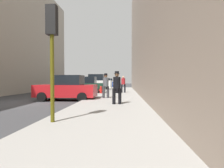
{
  "coord_description": "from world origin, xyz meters",
  "views": [
    {
      "loc": [
        6.73,
        -10.63,
        1.47
      ],
      "look_at": [
        5.54,
        6.26,
        1.06
      ],
      "focal_mm": 28.0,
      "sensor_mm": 36.0,
      "label": 1
    }
  ],
  "objects_px": {
    "parked_red_hatchback": "(67,88)",
    "parked_gray_coupe": "(108,82)",
    "parked_blue_sedan": "(102,83)",
    "pedestrian_with_beanie": "(106,84)",
    "rolling_suitcase": "(118,90)",
    "parked_dark_green_sedan": "(85,86)",
    "traffic_light": "(52,38)",
    "parked_white_van": "(96,83)",
    "fire_hydrant": "(101,90)",
    "pedestrian_with_fedora": "(117,86)",
    "parked_silver_sedan": "(105,83)",
    "pedestrian_in_red_jacket": "(123,83)"
  },
  "relations": [
    {
      "from": "parked_red_hatchback",
      "to": "parked_gray_coupe",
      "type": "bearing_deg",
      "value": 90.0
    },
    {
      "from": "parked_red_hatchback",
      "to": "parked_blue_sedan",
      "type": "height_order",
      "value": "same"
    },
    {
      "from": "pedestrian_with_beanie",
      "to": "rolling_suitcase",
      "type": "bearing_deg",
      "value": 82.22
    },
    {
      "from": "parked_dark_green_sedan",
      "to": "traffic_light",
      "type": "bearing_deg",
      "value": -81.73
    },
    {
      "from": "parked_red_hatchback",
      "to": "pedestrian_with_beanie",
      "type": "relative_size",
      "value": 2.37
    },
    {
      "from": "parked_gray_coupe",
      "to": "parked_blue_sedan",
      "type": "bearing_deg",
      "value": -90.0
    },
    {
      "from": "parked_white_van",
      "to": "fire_hydrant",
      "type": "bearing_deg",
      "value": -76.81
    },
    {
      "from": "parked_dark_green_sedan",
      "to": "rolling_suitcase",
      "type": "distance_m",
      "value": 3.48
    },
    {
      "from": "pedestrian_with_beanie",
      "to": "pedestrian_with_fedora",
      "type": "bearing_deg",
      "value": -73.38
    },
    {
      "from": "parked_red_hatchback",
      "to": "parked_dark_green_sedan",
      "type": "bearing_deg",
      "value": 90.0
    },
    {
      "from": "parked_gray_coupe",
      "to": "pedestrian_with_beanie",
      "type": "height_order",
      "value": "pedestrian_with_beanie"
    },
    {
      "from": "traffic_light",
      "to": "pedestrian_with_fedora",
      "type": "bearing_deg",
      "value": 66.1
    },
    {
      "from": "parked_silver_sedan",
      "to": "parked_blue_sedan",
      "type": "bearing_deg",
      "value": -90.0
    },
    {
      "from": "parked_silver_sedan",
      "to": "pedestrian_with_beanie",
      "type": "height_order",
      "value": "pedestrian_with_beanie"
    },
    {
      "from": "parked_dark_green_sedan",
      "to": "pedestrian_with_fedora",
      "type": "xyz_separation_m",
      "value": [
        3.69,
        -8.61,
        0.29
      ]
    },
    {
      "from": "pedestrian_with_beanie",
      "to": "rolling_suitcase",
      "type": "height_order",
      "value": "pedestrian_with_beanie"
    },
    {
      "from": "parked_silver_sedan",
      "to": "pedestrian_with_beanie",
      "type": "relative_size",
      "value": 2.39
    },
    {
      "from": "pedestrian_in_red_jacket",
      "to": "parked_dark_green_sedan",
      "type": "bearing_deg",
      "value": -178.69
    },
    {
      "from": "parked_blue_sedan",
      "to": "pedestrian_in_red_jacket",
      "type": "relative_size",
      "value": 2.48
    },
    {
      "from": "parked_white_van",
      "to": "rolling_suitcase",
      "type": "height_order",
      "value": "parked_white_van"
    },
    {
      "from": "parked_red_hatchback",
      "to": "parked_gray_coupe",
      "type": "xyz_separation_m",
      "value": [
        -0.0,
        31.39,
        0.0
      ]
    },
    {
      "from": "parked_red_hatchback",
      "to": "traffic_light",
      "type": "height_order",
      "value": "traffic_light"
    },
    {
      "from": "parked_gray_coupe",
      "to": "rolling_suitcase",
      "type": "relative_size",
      "value": 4.08
    },
    {
      "from": "pedestrian_with_beanie",
      "to": "pedestrian_with_fedora",
      "type": "xyz_separation_m",
      "value": [
        0.94,
        -3.14,
        0.0
      ]
    },
    {
      "from": "parked_white_van",
      "to": "parked_blue_sedan",
      "type": "relative_size",
      "value": 1.1
    },
    {
      "from": "parked_silver_sedan",
      "to": "pedestrian_with_beanie",
      "type": "distance_m",
      "value": 24.81
    },
    {
      "from": "traffic_light",
      "to": "pedestrian_with_fedora",
      "type": "relative_size",
      "value": 2.03
    },
    {
      "from": "pedestrian_with_beanie",
      "to": "pedestrian_with_fedora",
      "type": "height_order",
      "value": "same"
    },
    {
      "from": "parked_white_van",
      "to": "parked_blue_sedan",
      "type": "bearing_deg",
      "value": 90.0
    },
    {
      "from": "parked_red_hatchback",
      "to": "parked_white_van",
      "type": "distance_m",
      "value": 12.39
    },
    {
      "from": "pedestrian_with_fedora",
      "to": "rolling_suitcase",
      "type": "xyz_separation_m",
      "value": [
        -0.27,
        8.03,
        -0.65
      ]
    },
    {
      "from": "parked_silver_sedan",
      "to": "fire_hydrant",
      "type": "xyz_separation_m",
      "value": [
        1.8,
        -20.34,
        -0.35
      ]
    },
    {
      "from": "parked_gray_coupe",
      "to": "pedestrian_in_red_jacket",
      "type": "xyz_separation_m",
      "value": [
        3.98,
        -25.46,
        0.26
      ]
    },
    {
      "from": "parked_silver_sedan",
      "to": "fire_hydrant",
      "type": "height_order",
      "value": "parked_silver_sedan"
    },
    {
      "from": "parked_red_hatchback",
      "to": "pedestrian_with_beanie",
      "type": "bearing_deg",
      "value": 7.63
    },
    {
      "from": "pedestrian_with_beanie",
      "to": "parked_silver_sedan",
      "type": "bearing_deg",
      "value": 96.36
    },
    {
      "from": "parked_white_van",
      "to": "pedestrian_with_fedora",
      "type": "relative_size",
      "value": 2.62
    },
    {
      "from": "traffic_light",
      "to": "pedestrian_in_red_jacket",
      "type": "height_order",
      "value": "traffic_light"
    },
    {
      "from": "parked_dark_green_sedan",
      "to": "parked_gray_coupe",
      "type": "relative_size",
      "value": 0.99
    },
    {
      "from": "parked_white_van",
      "to": "rolling_suitcase",
      "type": "distance_m",
      "value": 7.93
    },
    {
      "from": "parked_gray_coupe",
      "to": "traffic_light",
      "type": "bearing_deg",
      "value": -87.23
    },
    {
      "from": "parked_silver_sedan",
      "to": "pedestrian_with_fedora",
      "type": "height_order",
      "value": "pedestrian_with_fedora"
    },
    {
      "from": "parked_red_hatchback",
      "to": "pedestrian_in_red_jacket",
      "type": "relative_size",
      "value": 2.46
    },
    {
      "from": "parked_gray_coupe",
      "to": "pedestrian_with_beanie",
      "type": "xyz_separation_m",
      "value": [
        2.75,
        -31.02,
        0.29
      ]
    },
    {
      "from": "parked_blue_sedan",
      "to": "traffic_light",
      "type": "bearing_deg",
      "value": -85.9
    },
    {
      "from": "pedestrian_in_red_jacket",
      "to": "pedestrian_with_fedora",
      "type": "xyz_separation_m",
      "value": [
        -0.29,
        -8.7,
        0.03
      ]
    },
    {
      "from": "pedestrian_in_red_jacket",
      "to": "pedestrian_with_fedora",
      "type": "bearing_deg",
      "value": -91.93
    },
    {
      "from": "pedestrian_in_red_jacket",
      "to": "parked_blue_sedan",
      "type": "bearing_deg",
      "value": 106.98
    },
    {
      "from": "traffic_light",
      "to": "pedestrian_in_red_jacket",
      "type": "distance_m",
      "value": 13.12
    },
    {
      "from": "parked_blue_sedan",
      "to": "pedestrian_with_fedora",
      "type": "xyz_separation_m",
      "value": [
        3.69,
        -21.73,
        0.29
      ]
    }
  ]
}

